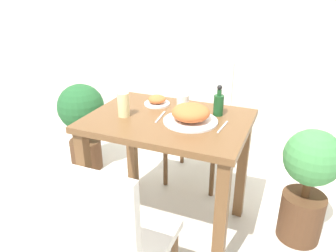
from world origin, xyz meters
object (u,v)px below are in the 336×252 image
at_px(food_plate, 191,114).
at_px(potted_plant_left, 82,119).
at_px(juice_glass, 123,105).
at_px(sauce_bottle, 219,104).
at_px(chair_far, 201,115).
at_px(side_plate, 157,101).
at_px(drink_cup, 183,102).
at_px(chair_near, 108,240).
at_px(potted_plant_right, 308,181).

height_order(food_plate, potted_plant_left, food_plate).
bearing_deg(juice_glass, sauce_bottle, 24.32).
height_order(chair_far, juice_glass, chair_far).
distance_m(side_plate, sauce_bottle, 0.39).
bearing_deg(potted_plant_left, side_plate, -16.49).
bearing_deg(potted_plant_left, sauce_bottle, -12.02).
bearing_deg(drink_cup, potted_plant_left, 165.79).
xyz_separation_m(drink_cup, juice_glass, (-0.27, -0.23, 0.02)).
distance_m(food_plate, drink_cup, 0.20).
bearing_deg(food_plate, chair_near, -97.03).
bearing_deg(potted_plant_right, chair_near, -128.25).
bearing_deg(chair_near, potted_plant_right, -128.25).
bearing_deg(side_plate, chair_far, 74.97).
xyz_separation_m(potted_plant_left, potted_plant_right, (1.67, -0.19, -0.03)).
distance_m(chair_far, food_plate, 0.74).
relative_size(chair_far, potted_plant_right, 1.26).
distance_m(chair_near, side_plate, 0.95).
xyz_separation_m(chair_far, food_plate, (0.14, -0.67, 0.28)).
height_order(chair_far, potted_plant_left, chair_far).
bearing_deg(juice_glass, drink_cup, 40.40).
bearing_deg(side_plate, drink_cup, -3.75).
bearing_deg(chair_far, side_plate, -105.03).
relative_size(food_plate, potted_plant_left, 0.41).
height_order(juice_glass, sauce_bottle, sauce_bottle).
bearing_deg(side_plate, potted_plant_right, 2.16).
xyz_separation_m(chair_near, food_plate, (0.09, 0.71, 0.28)).
height_order(food_plate, side_plate, food_plate).
height_order(chair_far, drink_cup, chair_far).
bearing_deg(potted_plant_right, food_plate, -161.83).
xyz_separation_m(side_plate, potted_plant_right, (0.92, 0.03, -0.36)).
distance_m(chair_far, sauce_bottle, 0.65).
distance_m(chair_near, juice_glass, 0.77).
distance_m(chair_far, side_plate, 0.58).
xyz_separation_m(food_plate, side_plate, (-0.28, 0.18, -0.02)).
distance_m(food_plate, potted_plant_right, 0.78).
distance_m(chair_far, potted_plant_left, 0.93).
distance_m(drink_cup, sauce_bottle, 0.22).
xyz_separation_m(side_plate, drink_cup, (0.17, -0.01, 0.02)).
relative_size(chair_near, sauce_bottle, 5.06).
bearing_deg(potted_plant_right, drink_cup, -176.49).
bearing_deg(potted_plant_left, juice_glass, -35.02).
xyz_separation_m(food_plate, potted_plant_left, (-1.03, 0.40, -0.35)).
bearing_deg(drink_cup, chair_near, -88.85).
relative_size(chair_far, drink_cup, 10.15).
height_order(chair_near, drink_cup, chair_near).
relative_size(sauce_bottle, potted_plant_right, 0.25).
relative_size(food_plate, drink_cup, 3.33).
relative_size(juice_glass, sauce_bottle, 0.77).
distance_m(chair_near, sauce_bottle, 0.94).
xyz_separation_m(juice_glass, sauce_bottle, (0.48, 0.22, -0.00)).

